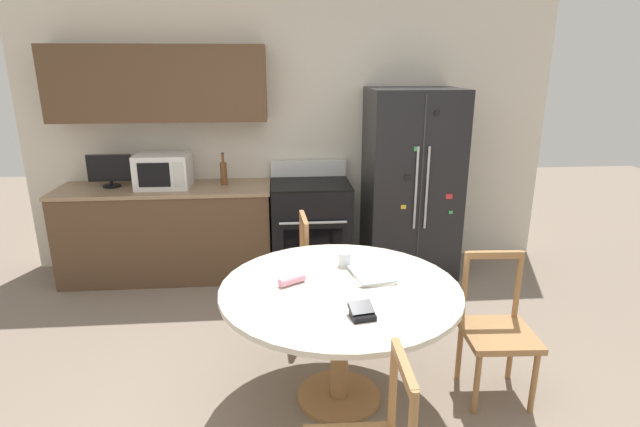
# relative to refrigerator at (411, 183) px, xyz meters

# --- Properties ---
(back_wall) EXTENTS (5.20, 0.44, 2.60)m
(back_wall) POSITION_rel_refrigerator_xyz_m (-1.44, 0.37, 0.54)
(back_wall) COLOR silver
(back_wall) RESTS_ON ground_plane
(kitchen_counter) EXTENTS (1.99, 0.64, 0.90)m
(kitchen_counter) POSITION_rel_refrigerator_xyz_m (-2.35, 0.06, -0.45)
(kitchen_counter) COLOR brown
(kitchen_counter) RESTS_ON ground_plane
(refrigerator) EXTENTS (0.86, 0.73, 1.80)m
(refrigerator) POSITION_rel_refrigerator_xyz_m (0.00, 0.00, 0.00)
(refrigerator) COLOR black
(refrigerator) RESTS_ON ground_plane
(oven_range) EXTENTS (0.75, 0.68, 1.08)m
(oven_range) POSITION_rel_refrigerator_xyz_m (-0.97, 0.03, -0.43)
(oven_range) COLOR black
(oven_range) RESTS_ON ground_plane
(microwave) EXTENTS (0.49, 0.40, 0.31)m
(microwave) POSITION_rel_refrigerator_xyz_m (-2.35, 0.07, 0.16)
(microwave) COLOR white
(microwave) RESTS_ON kitchen_counter
(countertop_tv) EXTENTS (0.40, 0.16, 0.31)m
(countertop_tv) POSITION_rel_refrigerator_xyz_m (-2.84, 0.10, 0.17)
(countertop_tv) COLOR black
(countertop_tv) RESTS_ON kitchen_counter
(counter_bottle) EXTENTS (0.06, 0.06, 0.31)m
(counter_bottle) POSITION_rel_refrigerator_xyz_m (-1.80, 0.10, 0.12)
(counter_bottle) COLOR brown
(counter_bottle) RESTS_ON kitchen_counter
(dining_table) EXTENTS (1.42, 1.42, 0.77)m
(dining_table) POSITION_rel_refrigerator_xyz_m (-0.93, -1.96, -0.25)
(dining_table) COLOR beige
(dining_table) RESTS_ON ground_plane
(dining_chair_right) EXTENTS (0.44, 0.44, 0.90)m
(dining_chair_right) POSITION_rel_refrigerator_xyz_m (0.05, -1.98, -0.46)
(dining_chair_right) COLOR #9E7042
(dining_chair_right) RESTS_ON ground_plane
(dining_chair_far) EXTENTS (0.44, 0.44, 0.90)m
(dining_chair_far) POSITION_rel_refrigerator_xyz_m (-0.93, -0.98, -0.46)
(dining_chair_far) COLOR #9E7042
(dining_chair_far) RESTS_ON ground_plane
(candle_glass) EXTENTS (0.08, 0.08, 0.09)m
(candle_glass) POSITION_rel_refrigerator_xyz_m (-0.86, -1.65, -0.09)
(candle_glass) COLOR silver
(candle_glass) RESTS_ON dining_table
(folded_napkin) EXTENTS (0.17, 0.13, 0.05)m
(folded_napkin) POSITION_rel_refrigerator_xyz_m (-1.21, -1.90, -0.11)
(folded_napkin) COLOR pink
(folded_napkin) RESTS_ON dining_table
(wallet) EXTENTS (0.14, 0.15, 0.07)m
(wallet) POSITION_rel_refrigerator_xyz_m (-0.86, -2.33, -0.10)
(wallet) COLOR black
(wallet) RESTS_ON dining_table
(mail_stack) EXTENTS (0.27, 0.34, 0.02)m
(mail_stack) POSITION_rel_refrigerator_xyz_m (-0.72, -1.83, -0.12)
(mail_stack) COLOR white
(mail_stack) RESTS_ON dining_table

